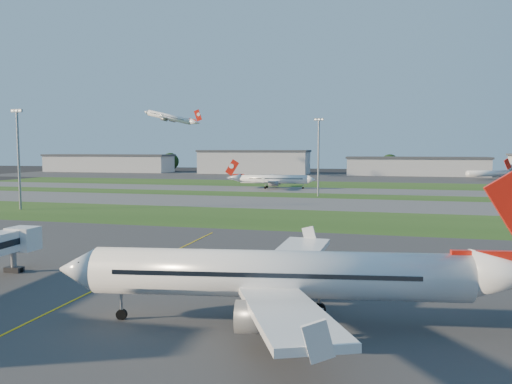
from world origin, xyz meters
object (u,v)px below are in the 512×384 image
(airliner_parked, at_px, (282,276))
(light_mast_centre, at_px, (319,152))
(mini_jet_near, at_px, (488,173))
(airliner_taxiing, at_px, (273,179))
(light_mast_west, at_px, (18,152))

(airliner_parked, distance_m, light_mast_centre, 123.86)
(mini_jet_near, bearing_deg, airliner_taxiing, -172.00)
(airliner_taxiing, xyz_separation_m, mini_jet_near, (95.19, 84.83, -0.37))
(airliner_parked, height_order, airliner_taxiing, airliner_parked)
(light_mast_west, bearing_deg, light_mast_centre, 38.66)
(mini_jet_near, bearing_deg, airliner_parked, -138.28)
(airliner_taxiing, xyz_separation_m, light_mast_centre, (21.60, -28.75, 11.16))
(light_mast_west, bearing_deg, airliner_taxiing, 60.27)
(mini_jet_near, height_order, light_mast_west, light_mast_west)
(light_mast_west, bearing_deg, airliner_parked, -39.13)
(airliner_taxiing, relative_size, light_mast_west, 1.29)
(mini_jet_near, relative_size, light_mast_west, 0.96)
(airliner_parked, distance_m, airliner_taxiing, 155.29)
(light_mast_west, xyz_separation_m, light_mast_centre, (70.00, 56.00, 0.00))
(light_mast_centre, bearing_deg, airliner_parked, -84.36)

